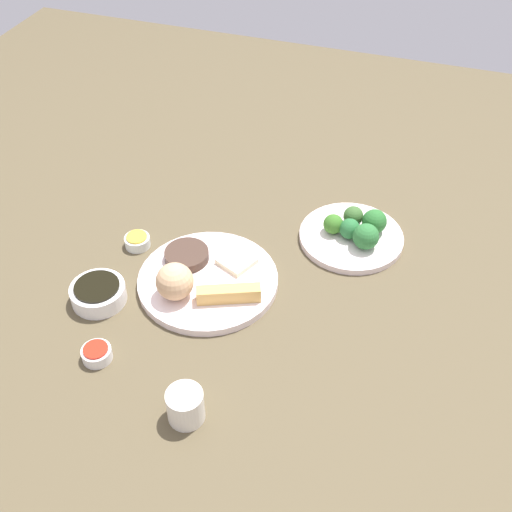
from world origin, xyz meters
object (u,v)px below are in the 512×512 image
object	(u,v)px
sauce_ramekin_hot_mustard	(137,242)
soy_sauce_bowl	(98,294)
teacup	(185,406)
main_plate	(207,281)
broccoli_plate	(351,237)
sauce_ramekin_sweet_and_sour	(97,354)

from	to	relation	value
sauce_ramekin_hot_mustard	soy_sauce_bowl	bearing A→B (deg)	0.26
teacup	main_plate	bearing A→B (deg)	-164.65
main_plate	teacup	xyz separation A→B (m)	(0.29, 0.08, 0.02)
soy_sauce_bowl	teacup	bearing A→B (deg)	54.59
soy_sauce_bowl	broccoli_plate	bearing A→B (deg)	127.90
sauce_ramekin_sweet_and_sour	teacup	distance (m)	0.20
sauce_ramekin_hot_mustard	broccoli_plate	bearing A→B (deg)	110.99
main_plate	soy_sauce_bowl	world-z (taller)	soy_sauce_bowl
soy_sauce_bowl	sauce_ramekin_hot_mustard	distance (m)	0.16
broccoli_plate	soy_sauce_bowl	world-z (taller)	soy_sauce_bowl
soy_sauce_bowl	sauce_ramekin_hot_mustard	world-z (taller)	soy_sauce_bowl
broccoli_plate	soy_sauce_bowl	xyz separation A→B (m)	(0.32, -0.41, 0.01)
main_plate	broccoli_plate	size ratio (longest dim) A/B	1.25
broccoli_plate	sauce_ramekin_hot_mustard	distance (m)	0.44
main_plate	broccoli_plate	bearing A→B (deg)	132.83
broccoli_plate	soy_sauce_bowl	bearing A→B (deg)	-52.10
sauce_ramekin_sweet_and_sour	broccoli_plate	bearing A→B (deg)	141.93
soy_sauce_bowl	sauce_ramekin_hot_mustard	size ratio (longest dim) A/B	1.98
teacup	sauce_ramekin_sweet_and_sour	bearing A→B (deg)	-106.99
sauce_ramekin_hot_mustard	teacup	world-z (taller)	teacup
main_plate	teacup	distance (m)	0.30
sauce_ramekin_sweet_and_sour	teacup	size ratio (longest dim) A/B	0.87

